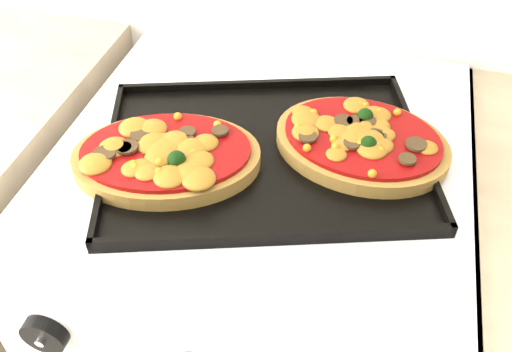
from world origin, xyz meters
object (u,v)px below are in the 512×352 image
(stove, at_px, (262,318))
(pizza_left, at_px, (166,155))
(baking_tray, at_px, (265,151))
(pizza_right, at_px, (362,140))

(stove, bearing_deg, pizza_left, -143.18)
(baking_tray, distance_m, pizza_right, 0.14)
(baking_tray, distance_m, pizza_left, 0.14)
(stove, xyz_separation_m, baking_tray, (0.01, -0.03, 0.47))
(stove, height_order, pizza_left, pizza_left)
(baking_tray, relative_size, pizza_right, 1.81)
(baking_tray, bearing_deg, pizza_left, -171.97)
(stove, distance_m, pizza_left, 0.50)
(pizza_left, height_order, pizza_right, pizza_left)
(baking_tray, height_order, pizza_right, pizza_right)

